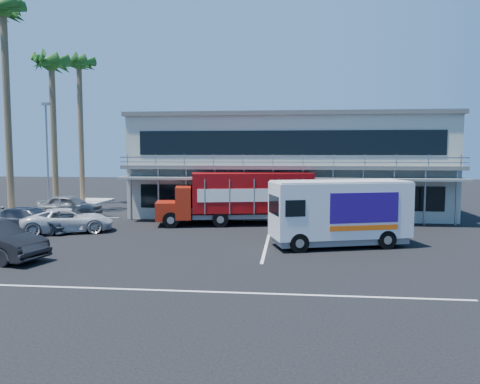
# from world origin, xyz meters

# --- Properties ---
(ground) EXTENTS (120.00, 120.00, 0.00)m
(ground) POSITION_xyz_m (0.00, 0.00, 0.00)
(ground) COLOR black
(ground) RESTS_ON ground
(building) EXTENTS (22.40, 12.00, 7.30)m
(building) POSITION_xyz_m (3.00, 14.94, 3.66)
(building) COLOR #9AA294
(building) RESTS_ON ground
(palm_d) EXTENTS (2.80, 2.80, 14.75)m
(palm_d) POSITION_xyz_m (-15.20, 8.00, 12.80)
(palm_d) COLOR brown
(palm_d) RESTS_ON ground
(palm_e) EXTENTS (2.80, 2.80, 12.25)m
(palm_e) POSITION_xyz_m (-14.70, 13.00, 10.57)
(palm_e) COLOR brown
(palm_e) RESTS_ON ground
(palm_f) EXTENTS (2.80, 2.80, 13.25)m
(palm_f) POSITION_xyz_m (-15.10, 18.50, 11.47)
(palm_f) COLOR brown
(palm_f) RESTS_ON ground
(light_pole_far) EXTENTS (0.50, 0.25, 8.09)m
(light_pole_far) POSITION_xyz_m (-14.20, 11.00, 4.50)
(light_pole_far) COLOR gray
(light_pole_far) RESTS_ON ground
(red_truck) EXTENTS (10.02, 4.15, 3.29)m
(red_truck) POSITION_xyz_m (0.08, 8.37, 1.80)
(red_truck) COLOR #A81F0D
(red_truck) RESTS_ON ground
(white_van) EXTENTS (6.97, 4.05, 3.22)m
(white_van) POSITION_xyz_m (5.55, 2.00, 1.71)
(white_van) COLOR silver
(white_van) RESTS_ON ground
(parked_car_c) EXTENTS (5.52, 4.14, 1.39)m
(parked_car_c) POSITION_xyz_m (-9.50, 4.40, 0.70)
(parked_car_c) COLOR silver
(parked_car_c) RESTS_ON ground
(parked_car_d) EXTENTS (5.01, 2.06, 1.45)m
(parked_car_d) POSITION_xyz_m (-11.53, 4.00, 0.72)
(parked_car_d) COLOR #333944
(parked_car_d) RESTS_ON ground
(parked_car_e) EXTENTS (4.53, 1.83, 1.54)m
(parked_car_e) POSITION_xyz_m (-12.50, 10.80, 0.77)
(parked_car_e) COLOR slate
(parked_car_e) RESTS_ON ground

